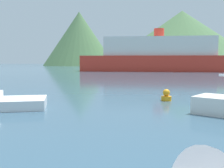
{
  "coord_description": "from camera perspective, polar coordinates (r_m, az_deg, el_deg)",
  "views": [
    {
      "loc": [
        0.48,
        1.69,
        2.33
      ],
      "look_at": [
        -0.55,
        14.0,
        1.2
      ],
      "focal_mm": 45.0,
      "sensor_mm": 36.0,
      "label": 1
    }
  ],
  "objects": [
    {
      "name": "hill_central",
      "position": [
        93.48,
        13.95,
        8.98
      ],
      "size": [
        49.96,
        49.96,
        17.4
      ],
      "color": "#476B42",
      "rests_on": "ground_plane"
    },
    {
      "name": "hill_west",
      "position": [
        95.58,
        -6.65,
        9.13
      ],
      "size": [
        24.1,
        24.1,
        17.79
      ],
      "color": "#476B42",
      "rests_on": "ground_plane"
    },
    {
      "name": "buoy_marker",
      "position": [
        15.75,
        10.98,
        -2.39
      ],
      "size": [
        0.56,
        0.56,
        0.65
      ],
      "color": "orange",
      "rests_on": "ground_plane"
    },
    {
      "name": "ferry_distant",
      "position": [
        52.79,
        9.45,
        5.58
      ],
      "size": [
        28.5,
        9.09,
        7.79
      ],
      "rotation": [
        0.0,
        0.0,
        -0.06
      ],
      "color": "red",
      "rests_on": "ground_plane"
    }
  ]
}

